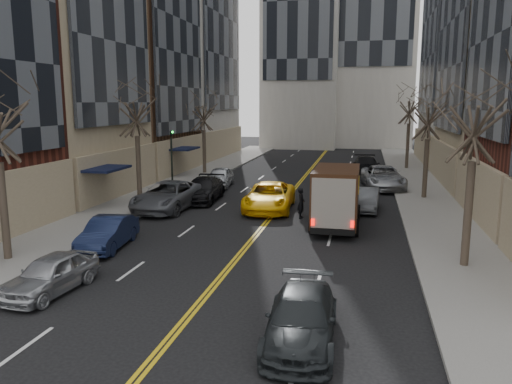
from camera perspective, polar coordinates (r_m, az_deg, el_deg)
sidewalk_left at (r=38.65m, az=-8.94°, el=0.92°), size 4.00×66.00×0.15m
sidewalk_right at (r=36.28m, az=18.61°, el=-0.11°), size 4.00×66.00×0.15m
tree_lf_mid at (r=31.65m, az=-13.59°, el=10.58°), size 3.20×3.20×8.91m
tree_lf_far at (r=43.72m, az=-6.03°, el=9.90°), size 3.20×3.20×8.12m
tree_rt_near at (r=19.89m, az=23.94°, el=9.92°), size 3.20×3.20×8.71m
tree_rt_mid at (r=33.73m, az=19.22°, el=9.53°), size 3.20×3.20×8.32m
tree_rt_far at (r=48.66m, az=17.21°, el=10.38°), size 3.20×3.20×9.11m
traffic_signal at (r=33.09m, az=-9.62°, el=4.14°), size 0.29×0.26×4.70m
ups_truck at (r=25.30m, az=9.19°, el=-0.61°), size 2.34×5.66×3.09m
observer_sedan at (r=13.61m, az=5.21°, el=-14.22°), size 1.98×4.52×1.29m
taxi at (r=29.21m, az=1.54°, el=-0.54°), size 2.97×5.88×1.59m
pedestrian at (r=27.25m, az=5.19°, el=-1.27°), size 0.44×0.64×1.68m
parked_lf_a at (r=18.09m, az=-22.41°, el=-8.66°), size 1.86×3.93×1.30m
parked_lf_b at (r=22.59m, az=-16.58°, el=-4.52°), size 1.90×4.25×1.35m
parked_lf_c at (r=29.75m, az=-10.06°, el=-0.45°), size 2.95×6.00×1.64m
parked_lf_d at (r=32.05m, az=-6.08°, el=0.27°), size 2.38×5.20×1.48m
parked_lf_e at (r=37.33m, az=-4.15°, el=1.71°), size 2.18×4.45×1.46m
parked_rt_a at (r=29.78m, az=12.47°, el=-0.87°), size 1.56×3.99×1.29m
parked_rt_b at (r=37.59m, az=14.32°, el=1.62°), size 3.42×6.23×1.65m
parked_rt_c at (r=44.52m, az=12.50°, el=2.95°), size 2.55×5.52×1.56m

